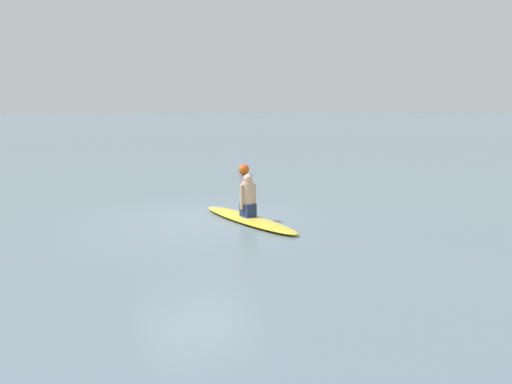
% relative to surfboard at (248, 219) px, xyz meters
% --- Properties ---
extents(ground_plane, '(400.00, 400.00, 0.00)m').
position_rel_surfboard_xyz_m(ground_plane, '(-0.89, 0.66, -0.06)').
color(ground_plane, slate).
extents(surfboard, '(0.80, 3.27, 0.12)m').
position_rel_surfboard_xyz_m(surfboard, '(0.00, 0.00, 0.00)').
color(surfboard, gold).
rests_on(surfboard, ground).
extents(person_paddler, '(0.40, 0.31, 0.91)m').
position_rel_surfboard_xyz_m(person_paddler, '(-0.00, 0.00, 0.47)').
color(person_paddler, navy).
rests_on(person_paddler, surfboard).
extents(buoy_marker, '(0.39, 0.39, 0.39)m').
position_rel_surfboard_xyz_m(buoy_marker, '(3.71, 6.58, 0.14)').
color(buoy_marker, '#E55919').
rests_on(buoy_marker, ground).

